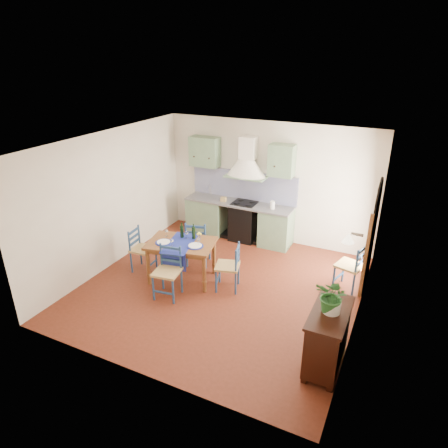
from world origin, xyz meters
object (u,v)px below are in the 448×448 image
(potted_plant, at_px, (333,297))
(chair_near, at_px, (168,272))
(dining_table, at_px, (181,247))
(sideboard, at_px, (327,337))

(potted_plant, bearing_deg, chair_near, 169.64)
(dining_table, bearing_deg, sideboard, -20.58)
(chair_near, relative_size, potted_plant, 1.96)
(chair_near, bearing_deg, sideboard, -10.30)
(dining_table, distance_m, chair_near, 0.65)
(potted_plant, bearing_deg, sideboard, 151.73)
(dining_table, height_order, chair_near, dining_table)
(dining_table, relative_size, potted_plant, 2.85)
(chair_near, bearing_deg, dining_table, 96.72)
(chair_near, bearing_deg, potted_plant, -10.36)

